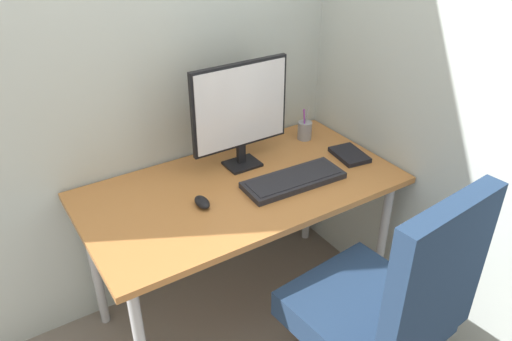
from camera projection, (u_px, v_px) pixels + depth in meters
name	position (u px, v px, depth m)	size (l,w,h in m)	color
ground_plane	(244.00, 307.00, 2.52)	(8.00, 8.00, 0.00)	slate
wall_back	(191.00, 7.00, 2.09)	(2.91, 0.04, 2.80)	#B7C1BC
wall_side_right	(422.00, 15.00, 1.98)	(0.04, 2.26, 2.80)	#B7C1BC
desk	(242.00, 199.00, 2.19)	(1.36, 0.72, 0.73)	#B27038
office_chair	(386.00, 306.00, 1.78)	(0.56, 0.58, 1.08)	black
monitor	(240.00, 109.00, 2.17)	(0.46, 0.12, 0.48)	black
keyboard	(294.00, 180.00, 2.16)	(0.46, 0.19, 0.03)	black
mouse	(202.00, 202.00, 2.01)	(0.05, 0.10, 0.03)	black
pen_holder	(305.00, 130.00, 2.51)	(0.07, 0.07, 0.17)	gray
notebook	(349.00, 155.00, 2.36)	(0.13, 0.18, 0.02)	black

